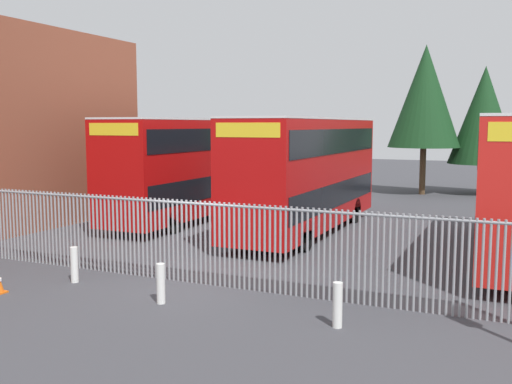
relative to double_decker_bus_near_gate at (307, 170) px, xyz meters
name	(u,v)px	position (x,y,z in m)	size (l,w,h in m)	color
ground_plane	(299,232)	(-0.24, -0.23, -2.42)	(100.00, 100.00, 0.00)	#3D3D42
palisade_fence	(180,238)	(-0.64, -8.23, -1.24)	(16.53, 0.14, 2.35)	gray
double_decker_bus_near_gate	(307,170)	(0.00, 0.00, 0.00)	(2.54, 10.81, 4.42)	#B70C0C
double_decker_bus_behind_fence_right	(192,164)	(-5.66, 0.91, 0.00)	(2.54, 10.81, 4.42)	#B70C0C
bollard_near_left	(74,265)	(-3.14, -9.48, -1.95)	(0.20, 0.20, 0.95)	silver
bollard_center_front	(161,284)	(-0.02, -10.09, -1.95)	(0.20, 0.20, 0.95)	silver
bollard_near_right	(338,305)	(4.20, -9.96, -1.95)	(0.20, 0.20, 0.95)	silver
tree_tall_back	(484,115)	(5.37, 16.16, 2.29)	(4.03, 4.03, 7.61)	#4C3823
tree_short_side	(425,97)	(2.15, 14.64, 3.39)	(4.21, 4.21, 8.83)	#4C3823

